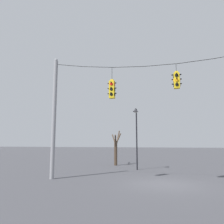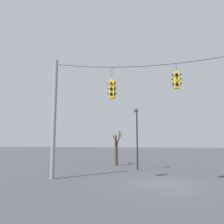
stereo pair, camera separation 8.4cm
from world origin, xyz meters
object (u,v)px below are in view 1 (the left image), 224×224
(utility_pole_left, at_px, (54,117))
(traffic_light_over_intersection, at_px, (177,80))
(traffic_light_near_right_pole, at_px, (112,89))
(bare_tree, at_px, (116,148))
(street_lamp, at_px, (136,125))

(utility_pole_left, relative_size, traffic_light_over_intersection, 5.35)
(utility_pole_left, xyz_separation_m, traffic_light_near_right_pole, (4.11, -0.00, 1.68))
(traffic_light_near_right_pole, distance_m, bare_tree, 10.72)
(street_lamp, bearing_deg, bare_tree, 126.43)
(traffic_light_near_right_pole, relative_size, street_lamp, 0.38)
(street_lamp, distance_m, bare_tree, 5.08)
(bare_tree, bearing_deg, traffic_light_over_intersection, -58.01)
(traffic_light_near_right_pole, distance_m, traffic_light_over_intersection, 4.07)
(traffic_light_over_intersection, xyz_separation_m, street_lamp, (-3.35, 6.04, -2.15))
(traffic_light_near_right_pole, xyz_separation_m, traffic_light_over_intersection, (4.06, -0.00, 0.31))
(traffic_light_near_right_pole, height_order, bare_tree, traffic_light_near_right_pole)
(street_lamp, bearing_deg, traffic_light_over_intersection, -60.97)
(traffic_light_near_right_pole, xyz_separation_m, bare_tree, (-2.03, 9.75, -3.97))
(utility_pole_left, relative_size, traffic_light_near_right_pole, 3.99)
(utility_pole_left, xyz_separation_m, traffic_light_over_intersection, (8.17, -0.00, 1.99))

